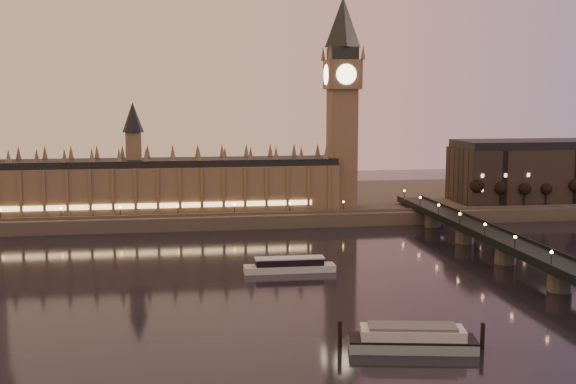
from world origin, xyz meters
name	(u,v)px	position (x,y,z in m)	size (l,w,h in m)	color
ground	(262,287)	(0.00, 0.00, 0.00)	(700.00, 700.00, 0.00)	black
far_embankment	(281,202)	(30.00, 165.00, 3.00)	(560.00, 130.00, 6.00)	#423D35
palace_of_westminster	(147,179)	(-40.12, 120.99, 21.71)	(180.00, 26.62, 52.00)	brown
big_ben	(342,89)	(53.99, 120.99, 63.95)	(17.68, 17.68, 104.00)	brown
westminster_bridge	(530,260)	(91.61, 0.00, 5.52)	(13.20, 260.00, 15.30)	black
bare_tree_0	(475,190)	(118.21, 109.00, 15.20)	(6.06, 6.06, 12.32)	black
bare_tree_1	(499,189)	(131.17, 109.00, 15.20)	(6.06, 6.06, 12.32)	black
bare_tree_2	(524,189)	(144.12, 109.00, 15.20)	(6.06, 6.06, 12.32)	black
bare_tree_3	(548,188)	(157.07, 109.00, 15.20)	(6.06, 6.06, 12.32)	black
bare_tree_4	(572,188)	(170.02, 109.00, 15.20)	(6.06, 6.06, 12.32)	black
cruise_boat_a	(290,265)	(12.06, 18.90, 2.24)	(31.89, 7.30, 5.09)	silver
moored_barge	(412,339)	(29.32, -62.53, 2.75)	(34.86, 14.32, 6.51)	#7E96A1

